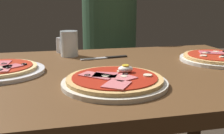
% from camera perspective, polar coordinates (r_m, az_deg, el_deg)
% --- Properties ---
extents(dining_table, '(1.19, 0.80, 0.73)m').
position_cam_1_polar(dining_table, '(0.95, -0.06, -7.36)').
color(dining_table, brown).
rests_on(dining_table, ground).
extents(pizza_foreground, '(0.29, 0.29, 0.05)m').
position_cam_1_polar(pizza_foreground, '(0.74, 0.56, -2.91)').
color(pizza_foreground, silver).
rests_on(pizza_foreground, dining_table).
extents(pizza_across_right, '(0.29, 0.29, 0.03)m').
position_cam_1_polar(pizza_across_right, '(1.12, 21.34, 1.79)').
color(pizza_across_right, white).
rests_on(pizza_across_right, dining_table).
extents(water_glass_near, '(0.07, 0.07, 0.10)m').
position_cam_1_polar(water_glass_near, '(1.14, -8.95, 4.50)').
color(water_glass_near, silver).
rests_on(water_glass_near, dining_table).
extents(knife, '(0.20, 0.04, 0.01)m').
position_cam_1_polar(knife, '(1.09, -0.95, 2.01)').
color(knife, silver).
rests_on(knife, dining_table).
extents(salt_shaker, '(0.03, 0.03, 0.07)m').
position_cam_1_polar(salt_shaker, '(1.22, -10.91, 4.49)').
color(salt_shaker, white).
rests_on(salt_shaker, dining_table).
extents(diner_person, '(0.32, 0.32, 1.18)m').
position_cam_1_polar(diner_person, '(1.68, -0.53, 0.06)').
color(diner_person, black).
rests_on(diner_person, ground).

